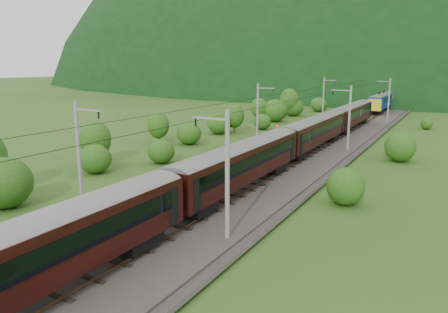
% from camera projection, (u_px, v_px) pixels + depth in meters
% --- Properties ---
extents(ground, '(600.00, 600.00, 0.00)m').
position_uv_depth(ground, '(148.00, 225.00, 30.10)').
color(ground, '#2E5119').
rests_on(ground, ground).
extents(railbed, '(14.00, 220.00, 0.30)m').
position_uv_depth(railbed, '(219.00, 188.00, 38.67)').
color(railbed, '#38332D').
rests_on(railbed, ground).
extents(track_left, '(2.40, 220.00, 0.27)m').
position_uv_depth(track_left, '(196.00, 182.00, 39.74)').
color(track_left, brown).
rests_on(track_left, railbed).
extents(track_right, '(2.40, 220.00, 0.27)m').
position_uv_depth(track_right, '(243.00, 189.00, 37.50)').
color(track_right, brown).
rests_on(track_right, railbed).
extents(catenary_left, '(2.54, 192.28, 8.00)m').
position_uv_depth(catenary_left, '(258.00, 112.00, 59.52)').
color(catenary_left, gray).
rests_on(catenary_left, railbed).
extents(catenary_right, '(2.54, 192.28, 8.00)m').
position_uv_depth(catenary_right, '(349.00, 117.00, 53.81)').
color(catenary_right, gray).
rests_on(catenary_right, railbed).
extents(overhead_wires, '(4.83, 198.00, 0.03)m').
position_uv_depth(overhead_wires, '(218.00, 109.00, 37.22)').
color(overhead_wires, black).
rests_on(overhead_wires, ground).
extents(mountain_main, '(504.00, 360.00, 244.00)m').
position_uv_depth(mountain_main, '(428.00, 83.00, 253.53)').
color(mountain_main, black).
rests_on(mountain_main, ground).
extents(mountain_ridge, '(336.00, 280.00, 132.00)m').
position_uv_depth(mountain_ridge, '(265.00, 78.00, 343.94)').
color(mountain_ridge, black).
rests_on(mountain_ridge, ground).
extents(train, '(2.73, 150.57, 4.73)m').
position_uv_depth(train, '(239.00, 158.00, 36.18)').
color(train, black).
rests_on(train, ground).
extents(hazard_post_near, '(0.18, 0.18, 1.69)m').
position_uv_depth(hazard_post_near, '(356.00, 114.00, 86.82)').
color(hazard_post_near, red).
rests_on(hazard_post_near, railbed).
extents(hazard_post_far, '(0.14, 0.14, 1.34)m').
position_uv_depth(hazard_post_far, '(332.00, 129.00, 68.30)').
color(hazard_post_far, red).
rests_on(hazard_post_far, railbed).
extents(signal, '(0.25, 0.25, 2.29)m').
position_uv_depth(signal, '(277.00, 132.00, 60.11)').
color(signal, black).
rests_on(signal, railbed).
extents(vegetation_left, '(11.59, 145.66, 5.83)m').
position_uv_depth(vegetation_left, '(158.00, 138.00, 52.59)').
color(vegetation_left, '#1F5416').
rests_on(vegetation_left, ground).
extents(vegetation_right, '(4.98, 98.56, 3.09)m').
position_uv_depth(vegetation_right, '(367.00, 180.00, 36.66)').
color(vegetation_right, '#1F5416').
rests_on(vegetation_right, ground).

